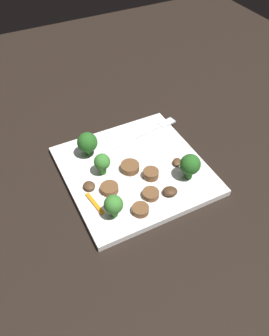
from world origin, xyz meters
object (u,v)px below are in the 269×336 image
Objects in this scene: sausage_slice_0 at (151,174)px; mushroom_3 at (170,191)px; broccoli_floret_2 at (190,165)px; mushroom_0 at (177,162)px; sausage_slice_2 at (140,210)px; sausage_slice_3 at (130,168)px; sausage_slice_4 at (109,189)px; mushroom_2 at (89,186)px; pepper_strip_1 at (95,203)px; plate at (134,170)px; broccoli_floret_3 at (87,143)px; broccoli_floret_1 at (102,162)px; sausage_slice_1 at (151,194)px; fork at (145,133)px; broccoli_floret_0 at (114,205)px.

mushroom_3 is (0.01, -0.05, -0.00)m from sausage_slice_0.
broccoli_floret_2 is 0.05m from mushroom_0.
sausage_slice_2 is (-0.11, -0.03, -0.03)m from broccoli_floret_2.
sausage_slice_3 is 0.06m from sausage_slice_4.
sausage_slice_2 is 1.24× the size of mushroom_2.
sausage_slice_3 is at bearing 26.60° from pepper_strip_1.
mushroom_0 reaches higher than plate.
broccoli_floret_3 is 0.13m from sausage_slice_0.
sausage_slice_1 is (0.05, -0.09, -0.02)m from broccoli_floret_1.
sausage_slice_3 is 0.09m from mushroom_0.
sausage_slice_4 is at bearing 149.57° from mushroom_3.
sausage_slice_3 is at bearing 73.57° from sausage_slice_2.
sausage_slice_4 is at bearing 177.84° from sausage_slice_0.
broccoli_floret_1 is 0.85× the size of broccoli_floret_3.
mushroom_3 reaches higher than mushroom_2.
sausage_slice_0 is 0.11m from mushroom_2.
sausage_slice_0 is 0.82× the size of sausage_slice_3.
sausage_slice_3 is at bearing 27.57° from sausage_slice_4.
pepper_strip_1 is at bearing 173.85° from broccoli_floret_2.
mushroom_2 is at bearing 173.80° from mushroom_0.
pepper_strip_1 is at bearing -153.40° from sausage_slice_3.
broccoli_floret_0 reaches higher than fork.
mushroom_0 is at bearing -18.85° from plate.
plate is 11.93× the size of mushroom_0.
broccoli_floret_3 is at bearing 111.36° from sausage_slice_1.
broccoli_floret_3 reaches higher than plate.
broccoli_floret_0 reaches higher than mushroom_2.
sausage_slice_2 is 0.07m from sausage_slice_4.
pepper_strip_1 is at bearing -107.00° from broccoli_floret_3.
mushroom_2 is at bearing -110.97° from broccoli_floret_3.
broccoli_floret_2 is 1.01× the size of broccoli_floret_3.
sausage_slice_0 is 0.05m from sausage_slice_1.
fork is 0.20m from pepper_strip_1.
fork is 0.16m from sausage_slice_4.
mushroom_2 is (-0.03, 0.02, -0.00)m from sausage_slice_4.
sausage_slice_1 is at bearing -94.58° from plate.
broccoli_floret_3 is 0.17m from mushroom_0.
broccoli_floret_3 is at bearing 89.13° from sausage_slice_4.
mushroom_3 reaches higher than fork.
pepper_strip_1 is at bearing -173.51° from sausage_slice_0.
broccoli_floret_1 is 0.11m from sausage_slice_2.
sausage_slice_3 reaches higher than sausage_slice_2.
broccoli_floret_3 is at bearing 126.95° from sausage_slice_0.
broccoli_floret_0 is 0.06m from sausage_slice_4.
mushroom_0 is (0.08, 0.05, -0.00)m from sausage_slice_1.
fork is 3.54× the size of pepper_strip_1.
sausage_slice_3 is (0.05, -0.07, -0.02)m from broccoli_floret_3.
broccoli_floret_3 is at bearing 172.72° from fork.
sausage_slice_1 reaches higher than mushroom_0.
sausage_slice_3 reaches higher than plate.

